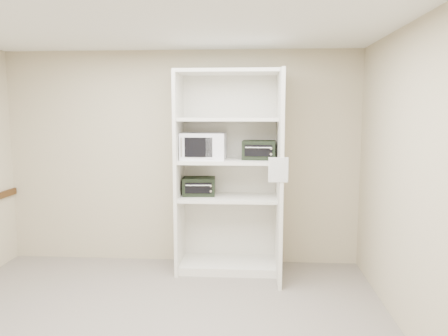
# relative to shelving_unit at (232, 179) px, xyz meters

# --- Properties ---
(ceiling) EXTENTS (4.50, 4.00, 0.01)m
(ceiling) POSITION_rel_shelving_unit_xyz_m (-0.67, -1.70, 1.57)
(ceiling) COLOR white
(wall_back) EXTENTS (4.50, 0.02, 2.70)m
(wall_back) POSITION_rel_shelving_unit_xyz_m (-0.67, 0.30, 0.22)
(wall_back) COLOR tan
(wall_back) RESTS_ON ground
(wall_front) EXTENTS (4.50, 0.02, 2.70)m
(wall_front) POSITION_rel_shelving_unit_xyz_m (-0.67, -3.70, 0.22)
(wall_front) COLOR tan
(wall_front) RESTS_ON ground
(wall_right) EXTENTS (0.02, 4.00, 2.70)m
(wall_right) POSITION_rel_shelving_unit_xyz_m (1.58, -1.70, 0.22)
(wall_right) COLOR tan
(wall_right) RESTS_ON ground
(shelving_unit) EXTENTS (1.24, 0.92, 2.42)m
(shelving_unit) POSITION_rel_shelving_unit_xyz_m (0.00, 0.00, 0.00)
(shelving_unit) COLOR white
(shelving_unit) RESTS_ON floor
(microwave) EXTENTS (0.54, 0.41, 0.32)m
(microwave) POSITION_rel_shelving_unit_xyz_m (-0.35, 0.01, 0.40)
(microwave) COLOR white
(microwave) RESTS_ON shelving_unit
(toaster_oven_upper) EXTENTS (0.41, 0.32, 0.22)m
(toaster_oven_upper) POSITION_rel_shelving_unit_xyz_m (0.32, 0.03, 0.35)
(toaster_oven_upper) COLOR black
(toaster_oven_upper) RESTS_ON shelving_unit
(toaster_oven_lower) EXTENTS (0.41, 0.32, 0.22)m
(toaster_oven_lower) POSITION_rel_shelving_unit_xyz_m (-0.41, 0.05, -0.10)
(toaster_oven_lower) COLOR black
(toaster_oven_lower) RESTS_ON shelving_unit
(paper_sign) EXTENTS (0.20, 0.01, 0.26)m
(paper_sign) POSITION_rel_shelving_unit_xyz_m (0.51, -0.63, 0.20)
(paper_sign) COLOR white
(paper_sign) RESTS_ON shelving_unit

